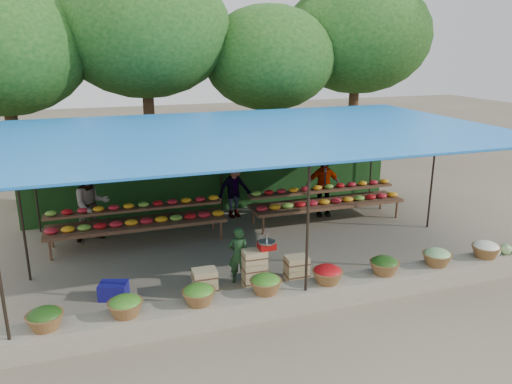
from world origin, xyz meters
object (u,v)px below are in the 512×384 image
object	(u,v)px
crate_counter	(253,272)
vendor_seated	(239,255)
blue_crate_back	(114,291)
weighing_scale	(267,245)

from	to	relation	value
crate_counter	vendor_seated	xyz separation A→B (m)	(-0.21, 0.29, 0.28)
crate_counter	blue_crate_back	bearing A→B (deg)	171.28
crate_counter	weighing_scale	xyz separation A→B (m)	(0.28, 0.00, 0.54)
crate_counter	weighing_scale	world-z (taller)	weighing_scale
blue_crate_back	weighing_scale	bearing A→B (deg)	10.42
weighing_scale	vendor_seated	distance (m)	0.63
weighing_scale	blue_crate_back	bearing A→B (deg)	172.10
weighing_scale	blue_crate_back	size ratio (longest dim) A/B	0.70
blue_crate_back	crate_counter	bearing A→B (deg)	9.60
vendor_seated	crate_counter	bearing A→B (deg)	142.20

